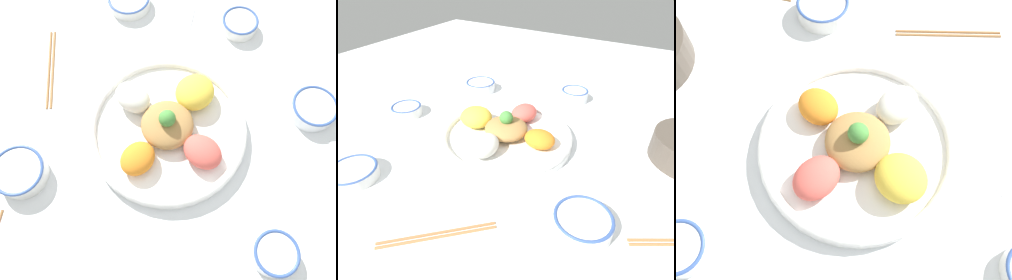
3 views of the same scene
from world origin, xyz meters
TOP-DOWN VIEW (x-y plane):
  - ground_plane at (0.00, 0.00)m, footprint 2.40×2.40m
  - salad_platter at (0.03, 0.00)m, footprint 0.38×0.38m
  - sauce_bowl_red at (0.27, 0.33)m, footprint 0.12×0.12m
  - rice_bowl_blue at (-0.27, 0.19)m, footprint 0.12×0.12m
  - sauce_bowl_dark at (-0.06, -0.35)m, footprint 0.10×0.10m
  - rice_bowl_plain at (0.29, -0.25)m, footprint 0.11×0.11m
  - sauce_bowl_far at (0.39, 0.04)m, footprint 0.10×0.10m
  - chopsticks_pair_near at (-0.03, 0.35)m, footprint 0.18×0.17m
  - serving_spoon_main at (0.18, -0.36)m, footprint 0.12×0.07m
  - serving_spoon_extra at (0.30, 0.15)m, footprint 0.12×0.07m

SIDE VIEW (x-z plane):
  - ground_plane at x=0.00m, z-range 0.00..0.00m
  - serving_spoon_main at x=0.18m, z-range 0.00..0.01m
  - serving_spoon_extra at x=0.30m, z-range 0.00..0.01m
  - chopsticks_pair_near at x=-0.03m, z-range 0.00..0.01m
  - sauce_bowl_red at x=0.27m, z-range 0.00..0.03m
  - sauce_bowl_far at x=0.39m, z-range 0.00..0.04m
  - rice_bowl_plain at x=0.29m, z-range 0.00..0.04m
  - rice_bowl_blue at x=-0.27m, z-range 0.00..0.04m
  - sauce_bowl_dark at x=-0.06m, z-range 0.00..0.05m
  - salad_platter at x=0.03m, z-range -0.02..0.08m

